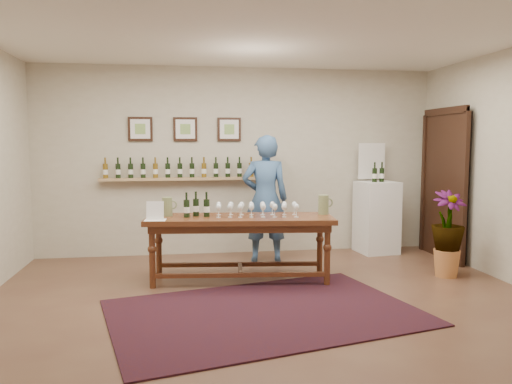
{
  "coord_description": "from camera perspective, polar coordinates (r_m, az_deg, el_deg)",
  "views": [
    {
      "loc": [
        -0.89,
        -5.01,
        1.69
      ],
      "look_at": [
        0.0,
        0.8,
        1.1
      ],
      "focal_mm": 35.0,
      "sensor_mm": 36.0,
      "label": 1
    }
  ],
  "objects": [
    {
      "name": "ground",
      "position": [
        5.36,
        1.33,
        -12.64
      ],
      "size": [
        6.0,
        6.0,
        0.0
      ],
      "primitive_type": "plane",
      "color": "#523124",
      "rests_on": "ground"
    },
    {
      "name": "room_shell",
      "position": [
        7.51,
        14.87,
        1.19
      ],
      "size": [
        6.0,
        6.0,
        6.0
      ],
      "color": "beige",
      "rests_on": "ground"
    },
    {
      "name": "rug",
      "position": [
        5.08,
        0.97,
        -13.6
      ],
      "size": [
        3.34,
        2.6,
        0.02
      ],
      "primitive_type": "cube",
      "rotation": [
        0.0,
        0.0,
        0.23
      ],
      "color": "#45140C",
      "rests_on": "ground"
    },
    {
      "name": "tasting_table",
      "position": [
        6.04,
        -1.84,
        -3.94
      ],
      "size": [
        2.31,
        0.95,
        0.8
      ],
      "rotation": [
        0.0,
        0.0,
        -0.11
      ],
      "color": "#481F12",
      "rests_on": "ground"
    },
    {
      "name": "table_glasses",
      "position": [
        6.05,
        0.13,
        -1.96
      ],
      "size": [
        1.25,
        0.43,
        0.17
      ],
      "primitive_type": null,
      "rotation": [
        0.0,
        0.0,
        -0.12
      ],
      "color": "white",
      "rests_on": "tasting_table"
    },
    {
      "name": "table_bottles",
      "position": [
        6.04,
        -6.84,
        -1.39
      ],
      "size": [
        0.29,
        0.18,
        0.3
      ],
      "primitive_type": null,
      "rotation": [
        0.0,
        0.0,
        0.06
      ],
      "color": "black",
      "rests_on": "tasting_table"
    },
    {
      "name": "pitcher_left",
      "position": [
        6.15,
        -10.1,
        -1.65
      ],
      "size": [
        0.17,
        0.17,
        0.23
      ],
      "primitive_type": null,
      "rotation": [
        0.0,
        0.0,
        -0.22
      ],
      "color": "olive",
      "rests_on": "tasting_table"
    },
    {
      "name": "pitcher_right",
      "position": [
        6.26,
        7.71,
        -1.43
      ],
      "size": [
        0.17,
        0.17,
        0.24
      ],
      "primitive_type": null,
      "rotation": [
        0.0,
        0.0,
        -0.15
      ],
      "color": "olive",
      "rests_on": "tasting_table"
    },
    {
      "name": "menu_card",
      "position": [
        5.85,
        -11.47,
        -2.11
      ],
      "size": [
        0.25,
        0.19,
        0.22
      ],
      "primitive_type": "cube",
      "rotation": [
        0.0,
        0.0,
        -0.07
      ],
      "color": "white",
      "rests_on": "tasting_table"
    },
    {
      "name": "display_pedestal",
      "position": [
        7.86,
        13.6,
        -2.81
      ],
      "size": [
        0.6,
        0.6,
        1.09
      ],
      "primitive_type": "cube",
      "rotation": [
        0.0,
        0.0,
        0.11
      ],
      "color": "white",
      "rests_on": "ground"
    },
    {
      "name": "pedestal_bottles",
      "position": [
        7.72,
        13.8,
        2.35
      ],
      "size": [
        0.34,
        0.13,
        0.33
      ],
      "primitive_type": null,
      "rotation": [
        0.0,
        0.0,
        0.11
      ],
      "color": "black",
      "rests_on": "display_pedestal"
    },
    {
      "name": "info_sign",
      "position": [
        7.94,
        13.07,
        3.46
      ],
      "size": [
        0.44,
        0.07,
        0.61
      ],
      "primitive_type": "cube",
      "rotation": [
        0.0,
        0.0,
        0.11
      ],
      "color": "white",
      "rests_on": "display_pedestal"
    },
    {
      "name": "potted_plant",
      "position": [
        6.7,
        21.05,
        -4.46
      ],
      "size": [
        0.52,
        0.52,
        0.94
      ],
      "rotation": [
        0.0,
        0.0,
        0.06
      ],
      "color": "#BE763F",
      "rests_on": "ground"
    },
    {
      "name": "person",
      "position": [
        7.03,
        1.06,
        -0.78
      ],
      "size": [
        0.69,
        0.49,
        1.79
      ],
      "primitive_type": "imported",
      "rotation": [
        0.0,
        0.0,
        3.05
      ],
      "color": "#385984",
      "rests_on": "ground"
    }
  ]
}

